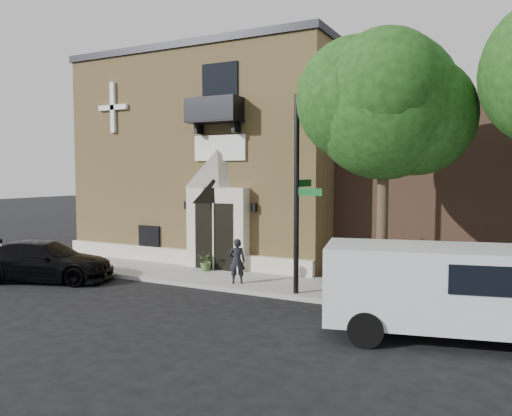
{
  "coord_description": "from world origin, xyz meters",
  "views": [
    {
      "loc": [
        9.35,
        -13.89,
        3.91
      ],
      "look_at": [
        1.1,
        2.0,
        2.66
      ],
      "focal_mm": 35.0,
      "sensor_mm": 36.0,
      "label": 1
    }
  ],
  "objects": [
    {
      "name": "dumpster",
      "position": [
        6.89,
        0.78,
        0.71
      ],
      "size": [
        1.84,
        1.25,
        1.11
      ],
      "rotation": [
        0.0,
        0.0,
        -0.18
      ],
      "color": "#0D3219",
      "rests_on": "sidewalk"
    },
    {
      "name": "pedestrian_near",
      "position": [
        1.03,
        0.72,
        0.92
      ],
      "size": [
        0.67,
        0.6,
        1.54
      ],
      "primitive_type": "imported",
      "rotation": [
        0.0,
        0.0,
        3.66
      ],
      "color": "black",
      "rests_on": "sidewalk"
    },
    {
      "name": "ground",
      "position": [
        0.0,
        0.0,
        0.0
      ],
      "size": [
        120.0,
        120.0,
        0.0
      ],
      "primitive_type": "plane",
      "color": "black",
      "rests_on": "ground"
    },
    {
      "name": "cargo_van",
      "position": [
        8.1,
        -1.61,
        1.22
      ],
      "size": [
        5.71,
        3.32,
        2.19
      ],
      "rotation": [
        0.0,
        0.0,
        0.23
      ],
      "color": "silver",
      "rests_on": "ground"
    },
    {
      "name": "black_sedan",
      "position": [
        -5.72,
        -1.56,
        0.73
      ],
      "size": [
        5.42,
        3.71,
        1.46
      ],
      "primitive_type": "imported",
      "rotation": [
        0.0,
        0.0,
        1.94
      ],
      "color": "black",
      "rests_on": "ground"
    },
    {
      "name": "street_sign",
      "position": [
        3.38,
        0.38,
        3.25
      ],
      "size": [
        0.97,
        1.04,
        6.17
      ],
      "rotation": [
        0.0,
        0.0,
        -0.15
      ],
      "color": "black",
      "rests_on": "sidewalk"
    },
    {
      "name": "planter",
      "position": [
        -1.12,
        2.12,
        0.54
      ],
      "size": [
        0.7,
        0.61,
        0.77
      ],
      "primitive_type": "imported",
      "rotation": [
        0.0,
        0.0,
        0.01
      ],
      "color": "#41632E",
      "rests_on": "sidewalk"
    },
    {
      "name": "church",
      "position": [
        -2.99,
        7.95,
        4.63
      ],
      "size": [
        12.2,
        11.01,
        9.3
      ],
      "color": "tan",
      "rests_on": "ground"
    },
    {
      "name": "street_tree_left",
      "position": [
        6.03,
        0.35,
        5.87
      ],
      "size": [
        4.97,
        4.38,
        7.77
      ],
      "color": "#38281C",
      "rests_on": "sidewalk"
    },
    {
      "name": "fire_hydrant",
      "position": [
        7.29,
        0.54,
        0.5
      ],
      "size": [
        0.41,
        0.33,
        0.72
      ],
      "color": "#AD1C05",
      "rests_on": "sidewalk"
    },
    {
      "name": "sidewalk",
      "position": [
        1.0,
        1.5,
        0.07
      ],
      "size": [
        42.0,
        3.0,
        0.15
      ],
      "primitive_type": "cube",
      "color": "gray",
      "rests_on": "ground"
    }
  ]
}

